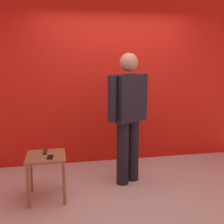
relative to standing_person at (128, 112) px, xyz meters
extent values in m
plane|color=#B7B2A8|center=(-0.02, -0.55, -1.02)|extent=(12.00, 12.00, 0.00)
cube|color=red|center=(-0.02, 0.95, 0.61)|extent=(4.53, 0.12, 3.27)
cylinder|color=black|center=(-0.09, -0.05, -0.57)|extent=(0.23, 0.23, 0.90)
cylinder|color=black|center=(0.09, 0.05, -0.57)|extent=(0.23, 0.23, 0.90)
cube|color=black|center=(0.00, 0.00, 0.20)|extent=(0.54, 0.46, 0.64)
cube|color=#2D4784|center=(-0.06, 0.11, 0.23)|extent=(0.12, 0.08, 0.54)
cube|color=#384C99|center=(-0.07, 0.11, 0.21)|extent=(0.05, 0.03, 0.49)
cylinder|color=black|center=(-0.26, -0.15, 0.21)|extent=(0.16, 0.16, 0.61)
cylinder|color=black|center=(0.26, 0.15, 0.21)|extent=(0.16, 0.16, 0.61)
sphere|color=#A87A5B|center=(0.00, 0.00, 0.68)|extent=(0.25, 0.25, 0.25)
cube|color=olive|center=(-1.12, -0.28, -0.46)|extent=(0.48, 0.48, 0.03)
cylinder|color=olive|center=(-1.33, -0.49, -0.75)|extent=(0.04, 0.04, 0.54)
cylinder|color=olive|center=(-0.91, -0.49, -0.75)|extent=(0.04, 0.04, 0.54)
cylinder|color=olive|center=(-1.33, -0.07, -0.75)|extent=(0.04, 0.04, 0.54)
cylinder|color=olive|center=(-0.91, -0.07, -0.75)|extent=(0.04, 0.04, 0.54)
cube|color=black|center=(-1.06, -0.38, -0.44)|extent=(0.08, 0.15, 0.01)
cube|color=black|center=(-1.13, -0.18, -0.44)|extent=(0.05, 0.17, 0.02)
camera|label=1|loc=(-0.95, -3.68, 0.74)|focal=44.92mm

